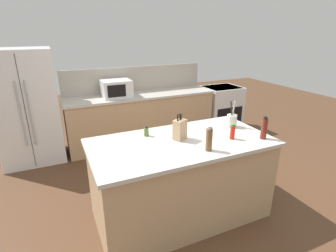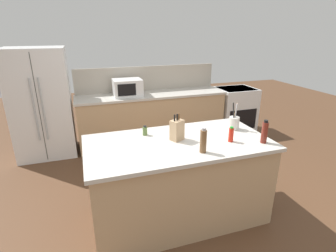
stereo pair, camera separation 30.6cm
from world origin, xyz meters
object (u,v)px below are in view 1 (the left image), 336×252
object	(u,v)px
microwave	(117,89)
hot_sauce_bottle	(233,132)
range_oven	(221,108)
knife_block	(179,130)
vinegar_bottle	(264,128)
spice_jar_oregano	(146,132)
refrigerator	(27,108)
pepper_grinder	(209,139)
utensil_crock	(232,120)

from	to	relation	value
microwave	hot_sauce_bottle	xyz separation A→B (m)	(0.67, -2.37, -0.07)
range_oven	knife_block	xyz separation A→B (m)	(-2.10, -2.15, 0.59)
knife_block	vinegar_bottle	distance (m)	0.91
spice_jar_oregano	refrigerator	bearing A→B (deg)	123.05
range_oven	pepper_grinder	world-z (taller)	pepper_grinder
microwave	vinegar_bottle	world-z (taller)	microwave
range_oven	knife_block	size ratio (longest dim) A/B	3.17
knife_block	utensil_crock	xyz separation A→B (m)	(0.75, 0.09, -0.03)
knife_block	hot_sauce_bottle	bearing A→B (deg)	-49.29
microwave	utensil_crock	world-z (taller)	utensil_crock
range_oven	spice_jar_oregano	distance (m)	3.10
range_oven	utensil_crock	world-z (taller)	utensil_crock
spice_jar_oregano	vinegar_bottle	size ratio (longest dim) A/B	0.44
refrigerator	vinegar_bottle	bearing A→B (deg)	-46.80
range_oven	knife_block	bearing A→B (deg)	-134.23
range_oven	utensil_crock	distance (m)	2.52
pepper_grinder	spice_jar_oregano	bearing A→B (deg)	125.31
refrigerator	utensil_crock	size ratio (longest dim) A/B	5.61
refrigerator	utensil_crock	distance (m)	3.14
spice_jar_oregano	microwave	bearing A→B (deg)	85.56
knife_block	vinegar_bottle	world-z (taller)	knife_block
microwave	knife_block	bearing A→B (deg)	-86.29
utensil_crock	vinegar_bottle	xyz separation A→B (m)	(0.08, -0.44, 0.03)
vinegar_bottle	hot_sauce_bottle	bearing A→B (deg)	156.78
utensil_crock	spice_jar_oregano	distance (m)	1.05
refrigerator	knife_block	size ratio (longest dim) A/B	6.19
knife_block	pepper_grinder	bearing A→B (deg)	-95.59
knife_block	vinegar_bottle	xyz separation A→B (m)	(0.84, -0.35, 0.00)
knife_block	spice_jar_oregano	xyz separation A→B (m)	(-0.29, 0.24, -0.06)
range_oven	pepper_grinder	distance (m)	3.24
knife_block	pepper_grinder	xyz separation A→B (m)	(0.14, -0.36, 0.01)
hot_sauce_bottle	utensil_crock	bearing A→B (deg)	53.89
vinegar_bottle	utensil_crock	bearing A→B (deg)	100.76
microwave	spice_jar_oregano	world-z (taller)	microwave
refrigerator	range_oven	distance (m)	3.69
pepper_grinder	hot_sauce_bottle	distance (m)	0.42
range_oven	hot_sauce_bottle	world-z (taller)	hot_sauce_bottle
utensil_crock	pepper_grinder	distance (m)	0.76
microwave	refrigerator	bearing A→B (deg)	177.94
utensil_crock	vinegar_bottle	size ratio (longest dim) A/B	1.29
microwave	hot_sauce_bottle	size ratio (longest dim) A/B	3.01
pepper_grinder	vinegar_bottle	size ratio (longest dim) A/B	1.01
knife_block	microwave	bearing A→B (deg)	67.15
range_oven	vinegar_bottle	xyz separation A→B (m)	(-1.26, -2.51, 0.59)
refrigerator	knife_block	bearing A→B (deg)	-54.62
microwave	pepper_grinder	world-z (taller)	microwave
range_oven	vinegar_bottle	distance (m)	2.87
microwave	hot_sauce_bottle	bearing A→B (deg)	-74.32
microwave	vinegar_bottle	xyz separation A→B (m)	(0.98, -2.51, -0.03)
spice_jar_oregano	hot_sauce_bottle	bearing A→B (deg)	-29.53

